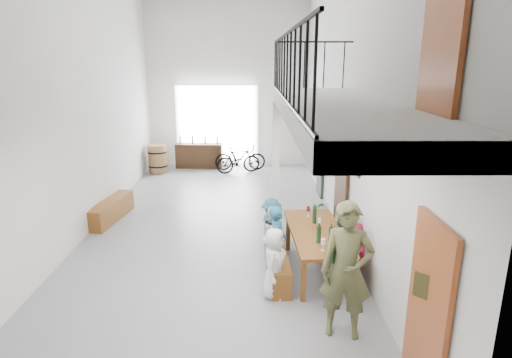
{
  "coord_description": "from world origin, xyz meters",
  "views": [
    {
      "loc": [
        0.83,
        -8.9,
        3.67
      ],
      "look_at": [
        0.9,
        -0.5,
        1.3
      ],
      "focal_mm": 30.0,
      "sensor_mm": 36.0,
      "label": 1
    }
  ],
  "objects_px": {
    "serving_counter": "(199,156)",
    "bicycle_near": "(240,157)",
    "side_bench": "(111,210)",
    "host_standing": "(347,271)",
    "tasting_table": "(317,235)",
    "oak_barrel": "(158,159)",
    "bench_inner": "(277,260)"
  },
  "relations": [
    {
      "from": "serving_counter",
      "to": "bicycle_near",
      "type": "relative_size",
      "value": 0.93
    },
    {
      "from": "side_bench",
      "to": "host_standing",
      "type": "distance_m",
      "value": 6.38
    },
    {
      "from": "tasting_table",
      "to": "serving_counter",
      "type": "bearing_deg",
      "value": 108.58
    },
    {
      "from": "tasting_table",
      "to": "bicycle_near",
      "type": "xyz_separation_m",
      "value": [
        -1.54,
        7.28,
        -0.26
      ]
    },
    {
      "from": "tasting_table",
      "to": "side_bench",
      "type": "relative_size",
      "value": 1.3
    },
    {
      "from": "bicycle_near",
      "to": "side_bench",
      "type": "bearing_deg",
      "value": 144.25
    },
    {
      "from": "oak_barrel",
      "to": "host_standing",
      "type": "bearing_deg",
      "value": -63.37
    },
    {
      "from": "tasting_table",
      "to": "host_standing",
      "type": "bearing_deg",
      "value": -88.54
    },
    {
      "from": "side_bench",
      "to": "bicycle_near",
      "type": "xyz_separation_m",
      "value": [
        2.91,
        4.68,
        0.21
      ]
    },
    {
      "from": "bench_inner",
      "to": "side_bench",
      "type": "distance_m",
      "value": 4.56
    },
    {
      "from": "bench_inner",
      "to": "host_standing",
      "type": "bearing_deg",
      "value": -67.46
    },
    {
      "from": "side_bench",
      "to": "host_standing",
      "type": "relative_size",
      "value": 0.9
    },
    {
      "from": "side_bench",
      "to": "serving_counter",
      "type": "height_order",
      "value": "serving_counter"
    },
    {
      "from": "oak_barrel",
      "to": "serving_counter",
      "type": "xyz_separation_m",
      "value": [
        1.3,
        0.65,
        -0.04
      ]
    },
    {
      "from": "serving_counter",
      "to": "bicycle_near",
      "type": "bearing_deg",
      "value": -11.82
    },
    {
      "from": "bench_inner",
      "to": "serving_counter",
      "type": "xyz_separation_m",
      "value": [
        -2.28,
        7.64,
        0.2
      ]
    },
    {
      "from": "host_standing",
      "to": "serving_counter",
      "type": "bearing_deg",
      "value": 120.36
    },
    {
      "from": "bench_inner",
      "to": "side_bench",
      "type": "xyz_separation_m",
      "value": [
        -3.75,
        2.59,
        0.01
      ]
    },
    {
      "from": "side_bench",
      "to": "oak_barrel",
      "type": "bearing_deg",
      "value": 87.74
    },
    {
      "from": "tasting_table",
      "to": "oak_barrel",
      "type": "height_order",
      "value": "oak_barrel"
    },
    {
      "from": "tasting_table",
      "to": "oak_barrel",
      "type": "distance_m",
      "value": 8.21
    },
    {
      "from": "tasting_table",
      "to": "serving_counter",
      "type": "xyz_separation_m",
      "value": [
        -2.97,
        7.65,
        -0.28
      ]
    },
    {
      "from": "oak_barrel",
      "to": "tasting_table",
      "type": "bearing_deg",
      "value": -58.59
    },
    {
      "from": "oak_barrel",
      "to": "host_standing",
      "type": "distance_m",
      "value": 9.83
    },
    {
      "from": "bicycle_near",
      "to": "bench_inner",
      "type": "bearing_deg",
      "value": -177.25
    },
    {
      "from": "bench_inner",
      "to": "side_bench",
      "type": "relative_size",
      "value": 1.15
    },
    {
      "from": "tasting_table",
      "to": "side_bench",
      "type": "bearing_deg",
      "value": 147.03
    },
    {
      "from": "side_bench",
      "to": "serving_counter",
      "type": "relative_size",
      "value": 1.07
    },
    {
      "from": "bench_inner",
      "to": "oak_barrel",
      "type": "bearing_deg",
      "value": 115.06
    },
    {
      "from": "side_bench",
      "to": "bicycle_near",
      "type": "distance_m",
      "value": 5.52
    },
    {
      "from": "bicycle_near",
      "to": "host_standing",
      "type": "bearing_deg",
      "value": -173.46
    },
    {
      "from": "bicycle_near",
      "to": "serving_counter",
      "type": "bearing_deg",
      "value": 71.73
    }
  ]
}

